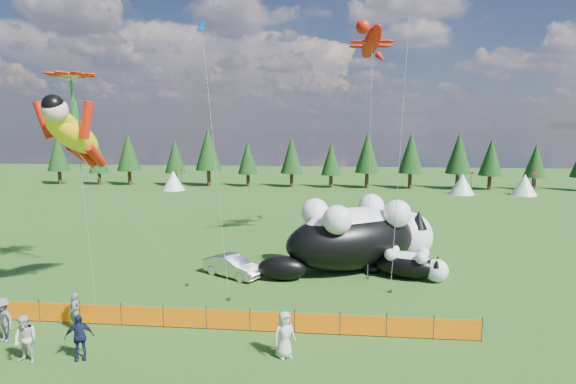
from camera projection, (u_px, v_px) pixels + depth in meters
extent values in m
plane|color=#123309|center=(242.00, 304.00, 23.17)|extent=(160.00, 160.00, 0.00)
cylinder|color=#262626|center=(0.00, 309.00, 21.20)|extent=(0.06, 0.06, 1.10)
cylinder|color=#262626|center=(40.00, 311.00, 21.01)|extent=(0.06, 0.06, 1.10)
cylinder|color=#262626|center=(80.00, 312.00, 20.82)|extent=(0.06, 0.06, 1.10)
cylinder|color=#262626|center=(121.00, 314.00, 20.62)|extent=(0.06, 0.06, 1.10)
cylinder|color=#262626|center=(163.00, 316.00, 20.43)|extent=(0.06, 0.06, 1.10)
cylinder|color=#262626|center=(206.00, 318.00, 20.23)|extent=(0.06, 0.06, 1.10)
cylinder|color=#262626|center=(250.00, 319.00, 20.04)|extent=(0.06, 0.06, 1.10)
cylinder|color=#262626|center=(295.00, 321.00, 19.85)|extent=(0.06, 0.06, 1.10)
cylinder|color=#262626|center=(340.00, 323.00, 19.65)|extent=(0.06, 0.06, 1.10)
cylinder|color=#262626|center=(386.00, 325.00, 19.46)|extent=(0.06, 0.06, 1.10)
cylinder|color=#262626|center=(434.00, 327.00, 19.27)|extent=(0.06, 0.06, 1.10)
cylinder|color=#262626|center=(482.00, 329.00, 19.07)|extent=(0.06, 0.06, 1.10)
cube|color=#FA6B05|center=(20.00, 311.00, 21.11)|extent=(2.00, 0.04, 0.90)
cube|color=#FA6B05|center=(60.00, 312.00, 20.92)|extent=(2.00, 0.04, 0.90)
cube|color=#FA6B05|center=(101.00, 314.00, 20.73)|extent=(2.00, 0.04, 0.90)
cube|color=#FA6B05|center=(142.00, 316.00, 20.53)|extent=(2.00, 0.04, 0.90)
cube|color=#FA6B05|center=(185.00, 318.00, 20.34)|extent=(2.00, 0.04, 0.90)
cube|color=#FA6B05|center=(228.00, 320.00, 20.14)|extent=(2.00, 0.04, 0.90)
cube|color=#FA6B05|center=(272.00, 321.00, 19.95)|extent=(2.00, 0.04, 0.90)
cube|color=#FA6B05|center=(317.00, 323.00, 19.76)|extent=(2.00, 0.04, 0.90)
cube|color=#FA6B05|center=(363.00, 325.00, 19.56)|extent=(2.00, 0.04, 0.90)
cube|color=#FA6B05|center=(410.00, 327.00, 19.37)|extent=(2.00, 0.04, 0.90)
cube|color=#FA6B05|center=(458.00, 329.00, 19.18)|extent=(2.00, 0.04, 0.90)
ellipsoid|color=black|center=(354.00, 240.00, 28.68)|extent=(10.33, 8.63, 3.77)
ellipsoid|color=white|center=(354.00, 226.00, 28.54)|extent=(7.71, 6.36, 2.30)
sphere|color=white|center=(408.00, 236.00, 30.58)|extent=(3.35, 3.35, 3.35)
sphere|color=#F96192|center=(424.00, 234.00, 31.19)|extent=(0.47, 0.47, 0.47)
ellipsoid|color=black|center=(282.00, 268.00, 26.71)|extent=(3.26, 2.77, 1.46)
cone|color=black|center=(419.00, 220.00, 29.49)|extent=(1.17, 1.17, 1.17)
cone|color=black|center=(399.00, 214.00, 31.28)|extent=(1.17, 1.17, 1.17)
sphere|color=white|center=(371.00, 207.00, 30.62)|extent=(1.76, 1.76, 1.76)
sphere|color=white|center=(397.00, 214.00, 28.19)|extent=(1.76, 1.76, 1.76)
sphere|color=white|center=(315.00, 212.00, 28.75)|extent=(1.76, 1.76, 1.76)
sphere|color=white|center=(337.00, 220.00, 26.32)|extent=(1.76, 1.76, 1.76)
ellipsoid|color=black|center=(406.00, 265.00, 27.10)|extent=(4.18, 2.84, 1.53)
ellipsoid|color=white|center=(406.00, 259.00, 27.04)|extent=(3.14, 2.08, 0.93)
sphere|color=white|center=(437.00, 270.00, 26.43)|extent=(1.36, 1.36, 1.36)
sphere|color=#F96192|center=(447.00, 272.00, 26.20)|extent=(0.19, 0.19, 0.19)
ellipsoid|color=black|center=(372.00, 269.00, 27.95)|extent=(1.31, 0.92, 0.59)
cone|color=black|center=(437.00, 264.00, 25.97)|extent=(0.48, 0.48, 0.48)
cone|color=black|center=(438.00, 260.00, 26.72)|extent=(0.48, 0.48, 0.48)
sphere|color=white|center=(423.00, 253.00, 27.14)|extent=(0.71, 0.71, 0.71)
sphere|color=white|center=(421.00, 258.00, 26.13)|extent=(0.71, 0.71, 0.71)
sphere|color=white|center=(394.00, 250.00, 27.83)|extent=(0.71, 0.71, 0.71)
sphere|color=white|center=(390.00, 255.00, 26.82)|extent=(0.71, 0.71, 0.71)
imported|color=silver|center=(233.00, 266.00, 27.40)|extent=(4.04, 3.08, 1.28)
imported|color=slate|center=(75.00, 312.00, 20.17)|extent=(0.71, 0.57, 1.70)
imported|color=beige|center=(25.00, 340.00, 17.30)|extent=(1.00, 0.69, 1.91)
imported|color=#151C3B|center=(79.00, 337.00, 17.58)|extent=(1.21, 0.92, 1.85)
imported|color=slate|center=(3.00, 320.00, 19.05)|extent=(1.39, 1.03, 1.93)
imported|color=beige|center=(284.00, 335.00, 17.74)|extent=(1.10, 1.02, 1.88)
cylinder|color=#595959|center=(134.00, 214.00, 24.10)|extent=(0.03, 0.03, 10.10)
cube|color=#262626|center=(187.00, 285.00, 25.76)|extent=(0.15, 0.15, 0.16)
cylinder|color=#595959|center=(370.00, 150.00, 29.45)|extent=(0.03, 0.03, 16.54)
cube|color=#262626|center=(368.00, 277.00, 27.00)|extent=(0.15, 0.15, 0.16)
cylinder|color=#595959|center=(83.00, 185.00, 23.65)|extent=(0.03, 0.03, 12.75)
cube|color=#262626|center=(96.00, 308.00, 22.44)|extent=(0.15, 0.15, 0.16)
cube|color=#1B9527|center=(74.00, 121.00, 25.24)|extent=(0.21, 0.21, 4.52)
cylinder|color=#595959|center=(214.00, 153.00, 25.40)|extent=(0.03, 0.03, 16.11)
cube|color=#262626|center=(229.00, 299.00, 23.67)|extent=(0.15, 0.15, 0.16)
cylinder|color=#595959|center=(405.00, 72.00, 26.88)|extent=(0.03, 0.03, 25.70)
cube|color=#262626|center=(391.00, 291.00, 24.77)|extent=(0.15, 0.15, 0.16)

